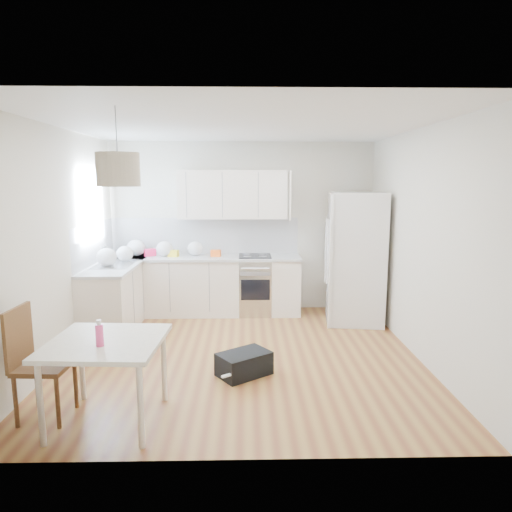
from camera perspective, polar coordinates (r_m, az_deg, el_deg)
The scene contains 29 objects.
floor at distance 5.66m, azimuth -1.81°, elevation -12.29°, with size 4.20×4.20×0.00m, color brown.
ceiling at distance 5.29m, azimuth -1.97°, elevation 16.02°, with size 4.20×4.20×0.00m, color white.
wall_back at distance 7.39m, azimuth -1.73°, elevation 3.64°, with size 4.20×4.20×0.00m, color beige.
wall_left at distance 5.73m, azimuth -23.40°, elevation 1.21°, with size 4.20×4.20×0.00m, color beige.
wall_right at distance 5.69m, azimuth 19.78°, elevation 1.37°, with size 4.20×4.20×0.00m, color beige.
window_glassblock at distance 6.76m, azimuth -19.89°, elevation 5.96°, with size 0.02×1.00×1.00m, color #BFE0F9.
cabinets_back at distance 7.28m, azimuth -6.45°, elevation -3.77°, with size 3.00×0.60×0.88m, color white.
cabinets_left at distance 6.92m, azimuth -16.89°, elevation -4.82°, with size 0.60×1.80×0.88m, color white.
counter_back at distance 7.19m, azimuth -6.52°, elevation -0.20°, with size 3.02×0.64×0.04m, color #B3B6B8.
counter_left at distance 6.82m, azimuth -17.07°, elevation -1.07°, with size 0.64×1.82×0.04m, color #B3B6B8.
backsplash_back at distance 7.43m, azimuth -6.36°, elevation 2.53°, with size 3.00×0.01×0.58m, color white.
backsplash_left at distance 6.86m, azimuth -19.56°, elevation 1.48°, with size 0.01×1.80×0.58m, color white.
upper_cabinets at distance 7.20m, azimuth -2.97°, elevation 7.67°, with size 1.70×0.32×0.75m, color white.
range_oven at distance 7.25m, azimuth -0.13°, elevation -3.77°, with size 0.50×0.61×0.88m, color #BCBEC1, non-canonical shape.
sink at distance 6.77m, azimuth -17.19°, elevation -1.02°, with size 0.50×0.80×0.16m, color #BCBEC1, non-canonical shape.
refrigerator at distance 6.97m, azimuth 12.41°, elevation -0.14°, with size 0.91×0.96×1.92m, color white, non-canonical shape.
dining_table at distance 4.19m, azimuth -18.22°, elevation -10.99°, with size 0.99×0.99×0.74m.
dining_chair at distance 4.51m, azimuth -24.92°, elevation -12.07°, with size 0.43×0.43×1.01m, color #442B14, non-canonical shape.
drink_bottle at distance 4.00m, azimuth -18.99°, elevation -9.10°, with size 0.06×0.06×0.22m, color #E43F7C.
gym_bag at distance 5.09m, azimuth -1.51°, elevation -13.31°, with size 0.54×0.36×0.25m, color black.
pendant_lamp at distance 4.07m, azimuth -16.86°, elevation 10.29°, with size 0.36×0.36×0.28m, color tan.
grocery_bag_a at distance 7.39m, azimuth -14.74°, elevation 1.00°, with size 0.29×0.25×0.26m, color white.
grocery_bag_b at distance 7.26m, azimuth -11.34°, elevation 0.88°, with size 0.26×0.22×0.24m, color white.
grocery_bag_c at distance 7.25m, azimuth -7.58°, elevation 0.92°, with size 0.25×0.21×0.22m, color white.
grocery_bag_d at distance 6.97m, azimuth -16.07°, elevation 0.29°, with size 0.25×0.21×0.22m, color white.
grocery_bag_e at distance 6.64m, azimuth -18.18°, elevation -0.12°, with size 0.28×0.24×0.25m, color white.
snack_orange at distance 7.13m, azimuth -5.04°, elevation 0.35°, with size 0.15×0.10×0.11m, color #D94F13.
snack_yellow at distance 7.21m, azimuth -10.28°, elevation 0.33°, with size 0.15×0.10×0.11m, color yellow.
snack_red at distance 7.34m, azimuth -13.10°, elevation 0.43°, with size 0.16×0.10×0.11m, color #D81B47.
Camera 1 is at (0.05, -5.26, 2.09)m, focal length 32.00 mm.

